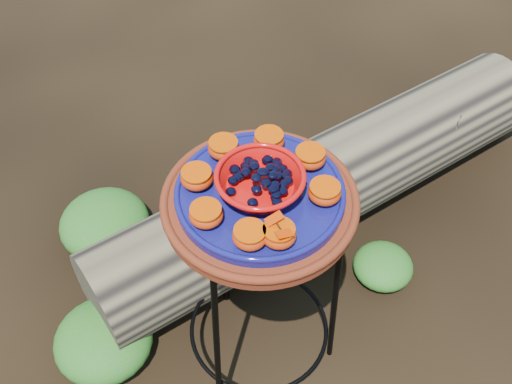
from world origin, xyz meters
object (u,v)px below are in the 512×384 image
plant_stand (259,291)px  terracotta_saucer (260,204)px  cobalt_plate (260,195)px  driftwood_log (324,183)px  red_bowl (260,183)px

plant_stand → terracotta_saucer: (0.00, 0.00, 0.37)m
terracotta_saucer → cobalt_plate: bearing=0.0°
plant_stand → driftwood_log: plant_stand is taller
cobalt_plate → driftwood_log: bearing=38.9°
plant_stand → cobalt_plate: size_ratio=1.84×
plant_stand → terracotta_saucer: size_ratio=1.58×
terracotta_saucer → plant_stand: bearing=0.0°
terracotta_saucer → cobalt_plate: cobalt_plate is taller
terracotta_saucer → red_bowl: 0.07m
red_bowl → plant_stand: bearing=0.0°
terracotta_saucer → cobalt_plate: size_ratio=1.17×
terracotta_saucer → driftwood_log: 0.82m
cobalt_plate → red_bowl: bearing=0.0°
terracotta_saucer → red_bowl: bearing=0.0°
terracotta_saucer → driftwood_log: bearing=38.9°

